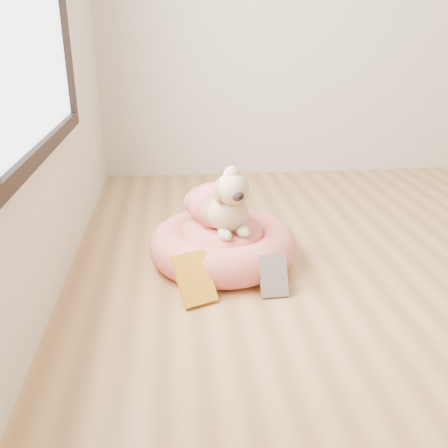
{
  "coord_description": "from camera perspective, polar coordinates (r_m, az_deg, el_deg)",
  "views": [
    {
      "loc": [
        -1.47,
        -1.58,
        1.11
      ],
      "look_at": [
        -1.24,
        0.62,
        0.22
      ],
      "focal_mm": 40.0,
      "sensor_mm": 36.0,
      "label": 1
    }
  ],
  "objects": [
    {
      "name": "book_white",
      "position": [
        2.21,
        5.68,
        -5.9
      ],
      "size": [
        0.13,
        0.11,
        0.17
      ],
      "primitive_type": "cube",
      "rotation": [
        -0.5,
        0.0,
        0.07
      ],
      "color": "silver",
      "rests_on": "floor"
    },
    {
      "name": "pet_bed",
      "position": [
        2.48,
        -0.12,
        -2.39
      ],
      "size": [
        0.73,
        0.73,
        0.19
      ],
      "color": "#F4615F",
      "rests_on": "floor"
    },
    {
      "name": "book_yellow",
      "position": [
        2.15,
        -3.4,
        -6.24
      ],
      "size": [
        0.2,
        0.21,
        0.2
      ],
      "primitive_type": "cube",
      "rotation": [
        -0.63,
        0.0,
        0.41
      ],
      "color": "yellow",
      "rests_on": "floor"
    },
    {
      "name": "dog",
      "position": [
        2.39,
        -0.43,
        3.54
      ],
      "size": [
        0.45,
        0.54,
        0.34
      ],
      "primitive_type": null,
      "rotation": [
        0.0,
        0.0,
        0.31
      ],
      "color": "brown",
      "rests_on": "pet_bed"
    }
  ]
}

